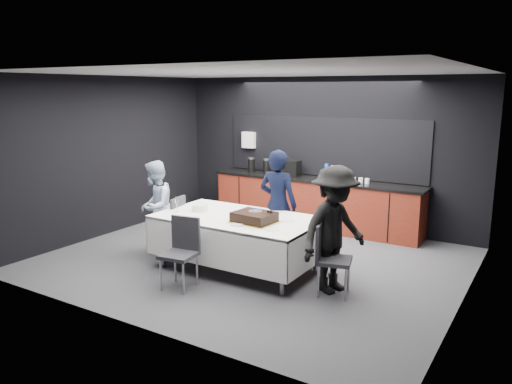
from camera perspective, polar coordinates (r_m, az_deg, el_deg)
ground at (r=7.69m, az=-0.39°, el=-7.82°), size 6.00×6.00×0.00m
room_shell at (r=7.28m, az=-0.41°, el=6.11°), size 6.04×5.04×2.82m
kitchenette at (r=9.43m, az=6.67°, el=-0.79°), size 4.10×0.64×2.05m
party_table at (r=7.17m, az=-2.10°, el=-3.89°), size 2.32×1.32×0.78m
cake_assembly at (r=6.81m, az=-0.20°, el=-2.90°), size 0.61×0.51×0.18m
plate_stack at (r=7.50m, az=-6.42°, el=-1.79°), size 0.24×0.24×0.10m
loose_plate_near at (r=7.09m, az=-7.10°, el=-2.97°), size 0.18×0.18×0.01m
loose_plate_right_a at (r=6.93m, az=3.68°, el=-3.25°), size 0.19×0.19×0.01m
loose_plate_right_b at (r=6.49m, az=1.76°, el=-4.26°), size 0.21×0.21×0.01m
loose_plate_far at (r=7.39m, az=0.32°, el=-2.28°), size 0.20×0.20×0.01m
fork_pile at (r=6.66m, az=-2.19°, el=-3.79°), size 0.15×0.10×0.02m
champagne_flute at (r=7.48m, az=-9.04°, el=-1.04°), size 0.06×0.06×0.22m
chair_left at (r=7.93m, az=-9.54°, el=-3.32°), size 0.49×0.49×0.92m
chair_right at (r=6.39m, az=8.24°, el=-6.97°), size 0.52×0.52×0.92m
chair_near at (r=6.65m, az=-8.49°, el=-6.25°), size 0.47×0.47×0.92m
person_center at (r=7.59m, az=2.52°, el=-1.45°), size 0.62×0.42×1.69m
person_left at (r=8.10m, az=-11.43°, el=-1.65°), size 0.80×0.88×1.46m
person_right at (r=6.41m, az=8.94°, el=-4.28°), size 0.93×1.20×1.64m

